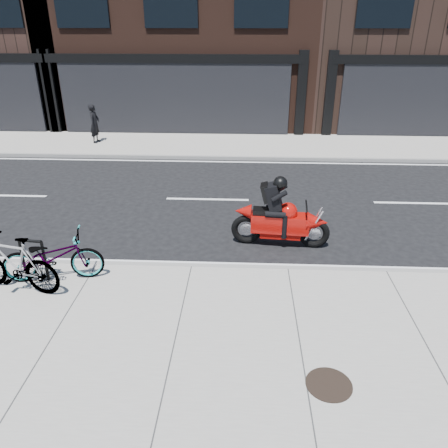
# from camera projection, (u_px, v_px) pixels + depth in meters

# --- Properties ---
(ground) EXTENTS (120.00, 120.00, 0.00)m
(ground) POSITION_uv_depth(u_px,v_px,m) (201.00, 230.00, 10.93)
(ground) COLOR black
(ground) RESTS_ON ground
(sidewalk_near) EXTENTS (60.00, 6.00, 0.13)m
(sidewalk_near) POSITION_uv_depth(u_px,v_px,m) (168.00, 376.00, 6.39)
(sidewalk_near) COLOR gray
(sidewalk_near) RESTS_ON ground
(sidewalk_far) EXTENTS (60.00, 3.50, 0.13)m
(sidewalk_far) POSITION_uv_depth(u_px,v_px,m) (219.00, 145.00, 17.89)
(sidewalk_far) COLOR gray
(sidewalk_far) RESTS_ON ground
(bike_rack) EXTENTS (0.52, 0.10, 0.87)m
(bike_rack) POSITION_uv_depth(u_px,v_px,m) (33.00, 256.00, 8.44)
(bike_rack) COLOR black
(bike_rack) RESTS_ON sidewalk_near
(bicycle_front) EXTENTS (2.01, 1.01, 1.01)m
(bicycle_front) POSITION_uv_depth(u_px,v_px,m) (53.00, 257.00, 8.42)
(bicycle_front) COLOR gray
(bicycle_front) RESTS_ON sidewalk_near
(bicycle_rear) EXTENTS (1.96, 0.93, 1.13)m
(bicycle_rear) POSITION_uv_depth(u_px,v_px,m) (14.00, 263.00, 8.07)
(bicycle_rear) COLOR gray
(bicycle_rear) RESTS_ON sidewalk_near
(motorcycle) EXTENTS (2.27, 0.65, 1.69)m
(motorcycle) POSITION_uv_depth(u_px,v_px,m) (285.00, 218.00, 9.90)
(motorcycle) COLOR black
(motorcycle) RESTS_ON ground
(pedestrian) EXTENTS (0.43, 0.60, 1.53)m
(pedestrian) POSITION_uv_depth(u_px,v_px,m) (95.00, 124.00, 17.70)
(pedestrian) COLOR black
(pedestrian) RESTS_ON sidewalk_far
(manhole_cover) EXTENTS (0.66, 0.66, 0.02)m
(manhole_cover) POSITION_uv_depth(u_px,v_px,m) (329.00, 384.00, 6.15)
(manhole_cover) COLOR black
(manhole_cover) RESTS_ON sidewalk_near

